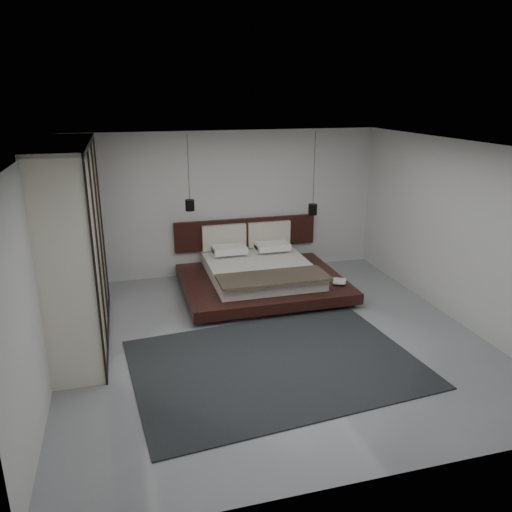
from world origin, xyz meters
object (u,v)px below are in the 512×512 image
object	(u,v)px
bed	(260,274)
rug	(275,363)
lattice_screen	(67,226)
pendant_left	(190,205)
pendant_right	(313,209)
wardrobe	(74,245)

from	to	relation	value
bed	rug	bearing A→B (deg)	-101.23
lattice_screen	bed	size ratio (longest dim) A/B	0.91
pendant_left	pendant_right	xyz separation A→B (m)	(2.35, -0.00, -0.22)
lattice_screen	rug	bearing A→B (deg)	-49.17
bed	rug	world-z (taller)	bed
bed	wardrobe	world-z (taller)	wardrobe
bed	pendant_left	bearing A→B (deg)	158.66
lattice_screen	rug	size ratio (longest dim) A/B	0.70
lattice_screen	pendant_right	size ratio (longest dim) A/B	1.66
lattice_screen	pendant_right	bearing A→B (deg)	-1.10
bed	wardrobe	xyz separation A→B (m)	(-3.04, -1.14, 1.13)
pendant_right	rug	bearing A→B (deg)	-118.68
lattice_screen	wardrobe	distance (m)	1.71
lattice_screen	pendant_left	world-z (taller)	pendant_left
bed	pendant_left	distance (m)	1.79
pendant_left	pendant_right	size ratio (longest dim) A/B	0.86
lattice_screen	pendant_left	size ratio (longest dim) A/B	1.93
bed	pendant_right	distance (m)	1.64
lattice_screen	bed	distance (m)	3.49
pendant_right	wardrobe	bearing A→B (deg)	-159.26
lattice_screen	pendant_right	world-z (taller)	pendant_right
pendant_left	pendant_right	distance (m)	2.36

